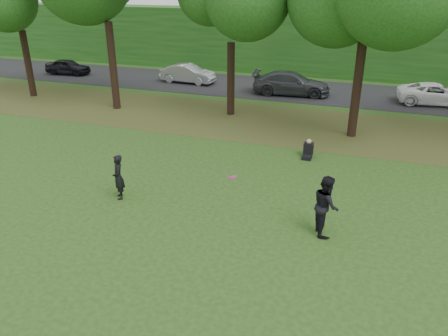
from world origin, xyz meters
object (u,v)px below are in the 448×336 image
player_right (326,205)px  seated_person (308,151)px  player_left (118,177)px  frisbee (233,177)px

player_right → seated_person: size_ratio=2.36×
player_left → seated_person: (5.88, 6.19, -0.53)m
frisbee → player_right: bearing=7.6°
player_left → frisbee: (4.44, -0.34, 0.83)m
player_left → frisbee: frisbee is taller
player_left → seated_person: bearing=100.8°
player_left → seated_person: player_left is taller
player_right → seated_person: (-1.48, 6.15, -0.67)m
player_right → frisbee: (-2.92, -0.39, 0.69)m
player_right → frisbee: size_ratio=5.21×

